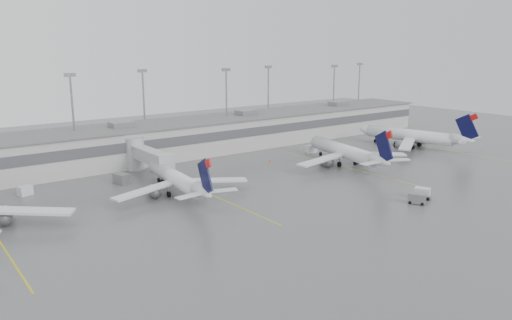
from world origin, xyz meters
TOP-DOWN VIEW (x-y plane):
  - ground at (0.00, 0.00)m, footprint 260.00×260.00m
  - terminal at (-0.01, 57.98)m, footprint 152.00×17.00m
  - light_masts at (0.00, 63.75)m, footprint 142.40×8.00m
  - jet_bridge_right at (-20.50, 45.72)m, footprint 4.00×17.20m
  - stand_markings at (-0.00, 24.00)m, footprint 105.25×40.00m
  - jet_mid_left at (-22.24, 27.48)m, footprint 25.45×28.65m
  - jet_mid_right at (18.85, 24.99)m, footprint 27.44×31.10m
  - jet_far_right at (47.99, 28.11)m, footprint 28.10×31.85m
  - baggage_tug at (10.96, -0.48)m, footprint 3.01×3.54m
  - baggage_cart at (7.76, -1.68)m, footprint 2.68×3.21m
  - gse_uld_a at (-44.42, 43.69)m, footprint 2.73×2.25m
  - gse_uld_b at (-17.86, 44.18)m, footprint 3.01×2.48m
  - gse_uld_c at (22.16, 39.94)m, footprint 2.84×2.13m
  - gse_loader at (-27.57, 40.57)m, footprint 2.72×3.61m
  - cone_b at (-18.36, 36.65)m, footprint 0.45×0.45m
  - cone_c at (7.41, 37.94)m, footprint 0.41×0.41m
  - cone_d at (44.10, 33.32)m, footprint 0.48×0.48m

SIDE VIEW (x-z plane):
  - ground at x=0.00m, z-range 0.00..0.00m
  - stand_markings at x=0.00m, z-range 0.00..0.01m
  - cone_c at x=7.41m, z-range 0.00..0.65m
  - cone_b at x=-18.36m, z-range 0.00..0.71m
  - cone_d at x=44.10m, z-range 0.00..0.76m
  - baggage_tug at x=10.96m, z-range -0.22..1.74m
  - gse_uld_a at x=-44.42m, z-range 0.00..1.66m
  - gse_uld_b at x=-17.86m, z-range 0.00..1.83m
  - gse_uld_c at x=22.16m, z-range 0.00..1.84m
  - baggage_cart at x=7.76m, z-range 0.04..1.83m
  - gse_loader at x=-27.57m, z-range 0.00..2.02m
  - jet_mid_left at x=-22.24m, z-range -1.75..7.52m
  - jet_mid_right at x=18.85m, z-range -1.93..8.26m
  - jet_far_right at x=47.99m, z-range -1.98..8.47m
  - jet_bridge_right at x=-20.50m, z-range 0.37..7.37m
  - terminal at x=-0.01m, z-range -0.55..8.90m
  - light_masts at x=0.00m, z-range 1.73..22.33m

